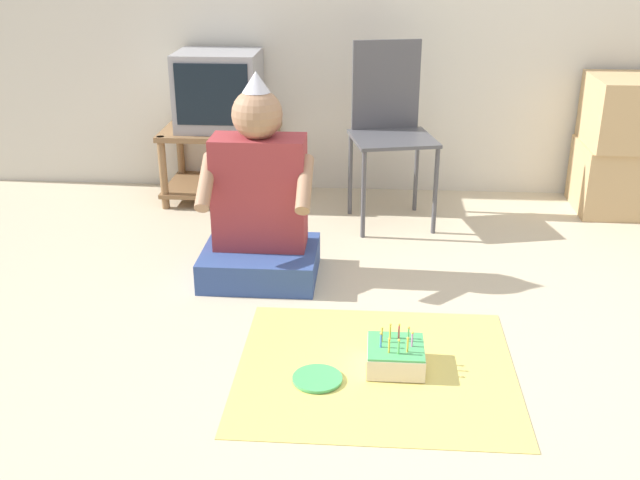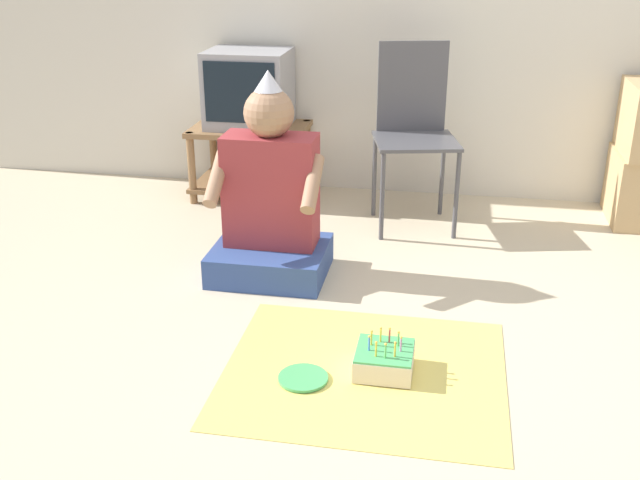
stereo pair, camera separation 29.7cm
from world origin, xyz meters
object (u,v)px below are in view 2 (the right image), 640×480
Objects in this scene: tv at (249,89)px; folding_chair at (414,122)px; person_seated at (270,205)px; paper_plate at (303,378)px; birthday_cake at (384,360)px.

folding_chair is at bearing -15.54° from tv.
paper_plate is (0.33, -0.87, -0.32)m from person_seated.
birthday_cake is at bearing -51.67° from person_seated.
birthday_cake is (0.99, -1.83, -0.59)m from tv.
tv is at bearing 109.71° from person_seated.
paper_plate is at bearing -158.88° from birthday_cake.
person_seated is at bearing -70.29° from tv.
tv is 1.01m from folding_chair.
tv is 0.49× the size of person_seated.
folding_chair is at bearing 81.17° from paper_plate.
folding_chair is (0.97, -0.27, -0.09)m from tv.
person_seated is at bearing 110.56° from paper_plate.
person_seated is 0.99m from paper_plate.
paper_plate is at bearing -69.44° from person_seated.
folding_chair is 1.77m from paper_plate.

